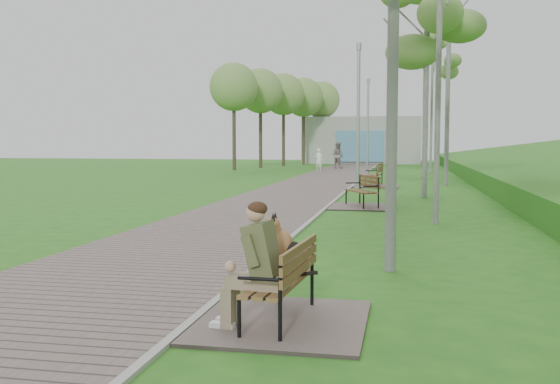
% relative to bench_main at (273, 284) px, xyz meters
% --- Properties ---
extents(walkway, '(3.50, 67.00, 0.04)m').
position_rel_bench_main_xyz_m(walkway, '(-2.58, 19.55, -0.40)').
color(walkway, '#655751').
rests_on(walkway, ground).
extents(kerb, '(0.10, 67.00, 0.05)m').
position_rel_bench_main_xyz_m(kerb, '(-0.83, 19.55, -0.40)').
color(kerb, '#999993').
rests_on(kerb, ground).
extents(building_north, '(10.00, 5.20, 4.00)m').
position_rel_bench_main_xyz_m(building_north, '(-2.33, 49.02, 1.57)').
color(building_north, '#9E9E99').
rests_on(building_north, ground).
extents(bench_main, '(1.73, 1.92, 1.51)m').
position_rel_bench_main_xyz_m(bench_main, '(0.00, 0.00, 0.00)').
color(bench_main, '#655751').
rests_on(bench_main, ground).
extents(bench_second, '(1.86, 2.07, 1.14)m').
position_rel_bench_main_xyz_m(bench_second, '(0.13, 11.76, -0.21)').
color(bench_second, '#655751').
rests_on(bench_second, ground).
extents(bench_third, '(1.99, 2.21, 1.22)m').
position_rel_bench_main_xyz_m(bench_third, '(0.08, 20.32, -0.19)').
color(bench_third, '#655751').
rests_on(bench_third, ground).
extents(lamp_post_second, '(0.22, 0.22, 5.62)m').
position_rel_bench_main_xyz_m(lamp_post_second, '(-0.43, 17.84, 2.20)').
color(lamp_post_second, '#9DA0A5').
rests_on(lamp_post_second, ground).
extents(lamp_post_third, '(0.20, 0.20, 5.29)m').
position_rel_bench_main_xyz_m(lamp_post_third, '(-0.65, 28.08, 2.05)').
color(lamp_post_third, '#9DA0A5').
rests_on(lamp_post_third, ground).
extents(pedestrian_near, '(0.63, 0.54, 1.47)m').
position_rel_bench_main_xyz_m(pedestrian_near, '(-4.01, 33.13, 0.31)').
color(pedestrian_near, white).
rests_on(pedestrian_near, ground).
extents(pedestrian_far, '(1.11, 1.02, 1.86)m').
position_rel_bench_main_xyz_m(pedestrian_far, '(-3.22, 37.02, 0.51)').
color(pedestrian_far, gray).
rests_on(pedestrian_far, ground).
extents(birch_mid_c, '(2.65, 2.65, 7.48)m').
position_rel_bench_main_xyz_m(birch_mid_c, '(1.98, 15.19, 5.45)').
color(birch_mid_c, silver).
rests_on(birch_mid_c, ground).
extents(birch_far_b, '(2.22, 2.22, 8.27)m').
position_rel_bench_main_xyz_m(birch_far_b, '(2.83, 31.09, 6.08)').
color(birch_far_b, silver).
rests_on(birch_far_b, ground).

